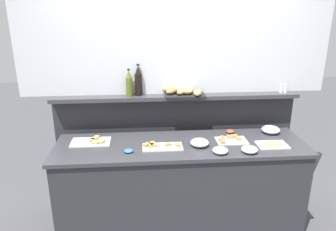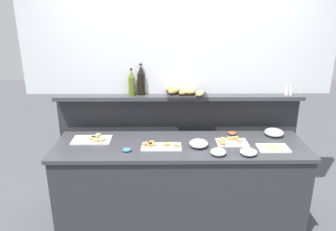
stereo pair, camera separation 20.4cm
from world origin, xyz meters
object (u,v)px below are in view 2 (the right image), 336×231
Objects in this scene: condiment_bowl_red at (127,150)px; condiment_bowl_teal at (232,133)px; cold_cuts_platter at (273,148)px; glass_bowl_extra at (248,152)px; sandwich_platter_side at (160,146)px; olive_oil_bottle at (132,83)px; bread_basket at (184,91)px; glass_bowl_medium at (218,152)px; wine_bottle_dark at (141,81)px; sandwich_platter_rear at (231,142)px; salt_shaker at (287,91)px; pepper_shaker at (291,91)px; sandwich_platter_front at (93,139)px; glass_bowl_small at (199,144)px; glass_bowl_large at (274,133)px.

condiment_bowl_red is 0.93× the size of condiment_bowl_teal.
cold_cuts_platter is 1.90× the size of glass_bowl_extra.
olive_oil_bottle is at bearing 120.40° from sandwich_platter_side.
cold_cuts_platter is 1.01m from bread_basket.
glass_bowl_medium is 0.43× the size of wine_bottle_dark.
sandwich_platter_rear is 0.83m from salt_shaker.
condiment_bowl_teal is (0.21, 0.46, -0.01)m from glass_bowl_medium.
sandwich_platter_rear is 3.27× the size of condiment_bowl_teal.
wine_bottle_dark is (-1.21, 0.56, 0.48)m from cold_cuts_platter.
pepper_shaker reaches higher than bread_basket.
sandwich_platter_side is 1.00× the size of sandwich_platter_front.
wine_bottle_dark is at bearing 80.66° from condiment_bowl_red.
sandwich_platter_front is at bearing 170.92° from glass_bowl_small.
glass_bowl_large reaches higher than sandwich_platter_side.
wine_bottle_dark is 1.52m from pepper_shaker.
glass_bowl_medium reaches higher than condiment_bowl_red.
condiment_bowl_teal is 0.28× the size of wine_bottle_dark.
glass_bowl_small is (-0.31, -0.09, 0.02)m from sandwich_platter_rear.
glass_bowl_medium is (-0.16, -0.25, 0.01)m from sandwich_platter_rear.
cold_cuts_platter is 0.67m from glass_bowl_small.
sandwich_platter_rear is 1.03× the size of olive_oil_bottle.
cold_cuts_platter is at bearing -21.98° from olive_oil_bottle.
sandwich_platter_front is at bearing 166.10° from sandwich_platter_side.
condiment_bowl_red reaches higher than cold_cuts_platter.
wine_bottle_dark is at bearing 168.58° from glass_bowl_large.
glass_bowl_small is at bearing -37.33° from olive_oil_bottle.
salt_shaker is (1.91, 0.33, 0.38)m from sandwich_platter_front.
sandwich_platter_front is 1.32× the size of cold_cuts_platter.
glass_bowl_medium is at bearing -140.07° from salt_shaker.
sandwich_platter_front is 1.18m from glass_bowl_medium.
glass_bowl_large reaches higher than sandwich_platter_front.
condiment_bowl_teal is (-0.40, 0.04, -0.02)m from glass_bowl_large.
condiment_bowl_red is 1.75m from pepper_shaker.
glass_bowl_large is 2.09× the size of salt_shaker.
glass_bowl_medium is at bearing -166.56° from cold_cuts_platter.
salt_shaker reaches higher than condiment_bowl_teal.
sandwich_platter_front is 1.99× the size of glass_bowl_large.
pepper_shaker is (1.51, -0.03, -0.10)m from wine_bottle_dark.
sandwich_platter_side is 1.98× the size of glass_bowl_large.
sandwich_platter_rear is at bearing -26.70° from wine_bottle_dark.
cold_cuts_platter is 0.64× the size of bread_basket.
glass_bowl_extra reaches higher than condiment_bowl_teal.
glass_bowl_medium is (0.50, -0.16, 0.01)m from sandwich_platter_side.
glass_bowl_medium is 0.26m from glass_bowl_extra.
sandwich_platter_rear is 0.79× the size of sandwich_platter_side.
glass_bowl_medium is at bearing -44.31° from wine_bottle_dark.
pepper_shaker is at bearing 20.15° from sandwich_platter_side.
olive_oil_bottle is (-0.64, 0.48, 0.44)m from glass_bowl_small.
glass_bowl_extra is at bearing -13.14° from sandwich_platter_front.
sandwich_platter_side is 0.77m from condiment_bowl_teal.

